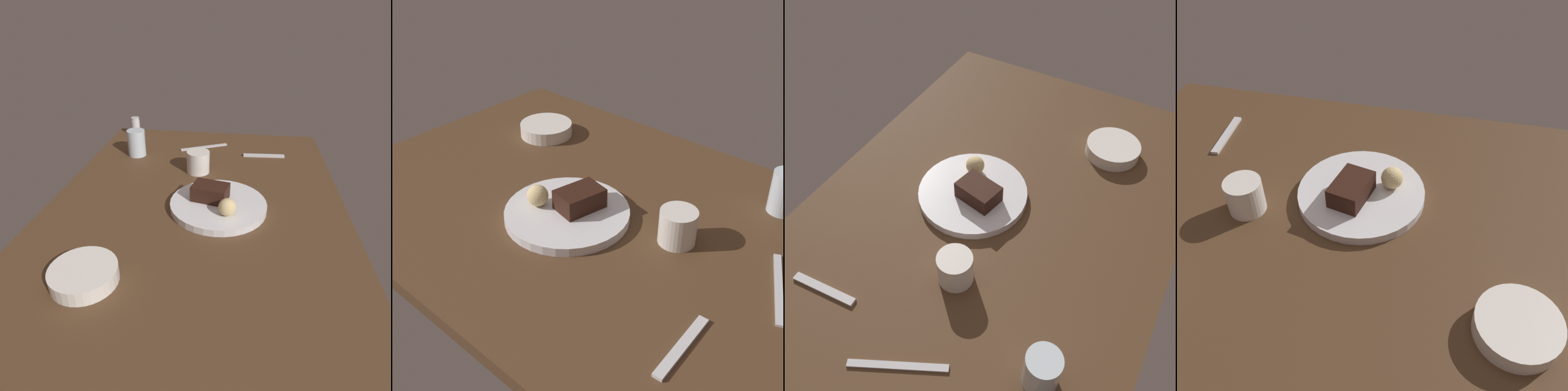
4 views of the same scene
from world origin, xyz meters
TOP-DOWN VIEW (x-y plane):
  - dining_table at (0.00, 0.00)cm, footprint 120.00×84.00cm
  - dessert_plate at (1.44, 6.44)cm, footprint 26.82×26.82cm
  - chocolate_cake_slice at (-0.47, 4.02)cm, footprint 8.55×10.89cm
  - bread_roll at (7.46, 9.18)cm, footprint 4.68×4.68cm
  - side_bowl at (33.31, -18.72)cm, footprint 14.19×14.19cm
  - coffee_cup at (-20.70, -2.07)cm, footprint 7.60×7.60cm
  - dessert_spoon at (-36.66, 20.41)cm, footprint 2.79×15.09cm
  - butter_knife at (-42.16, -2.55)cm, footprint 9.59×17.69cm

SIDE VIEW (x-z plane):
  - dining_table at x=0.00cm, z-range 0.00..3.00cm
  - butter_knife at x=-42.16cm, z-range 3.00..3.50cm
  - dessert_spoon at x=-36.66cm, z-range 3.00..3.70cm
  - dessert_plate at x=1.44cm, z-range 3.00..5.00cm
  - side_bowl at x=33.31cm, z-range 3.00..6.44cm
  - coffee_cup at x=-20.70cm, z-range 3.00..10.29cm
  - chocolate_cake_slice at x=-0.47cm, z-range 5.00..9.41cm
  - bread_roll at x=7.46cm, z-range 5.00..9.68cm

